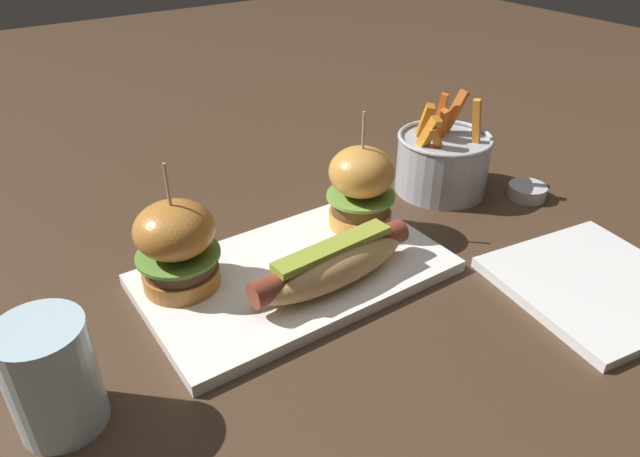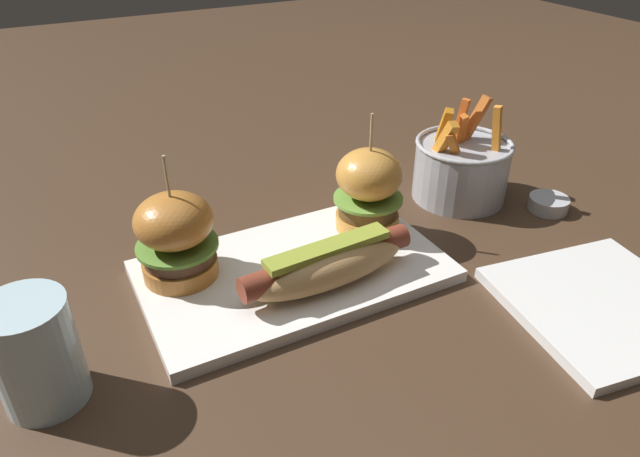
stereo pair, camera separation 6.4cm
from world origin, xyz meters
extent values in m
plane|color=#422D1E|center=(0.00, 0.00, 0.00)|extent=(3.00, 3.00, 0.00)
cube|color=white|center=(0.00, 0.00, 0.01)|extent=(0.33, 0.20, 0.01)
ellipsoid|color=tan|center=(0.02, -0.04, 0.04)|extent=(0.19, 0.07, 0.04)
cylinder|color=brown|center=(0.02, -0.04, 0.04)|extent=(0.20, 0.04, 0.03)
cube|color=olive|center=(0.02, -0.04, 0.06)|extent=(0.14, 0.03, 0.01)
cylinder|color=#BA732F|center=(-0.12, 0.04, 0.02)|extent=(0.08, 0.08, 0.02)
cylinder|color=#543524|center=(-0.12, 0.04, 0.04)|extent=(0.07, 0.07, 0.02)
cylinder|color=#609338|center=(-0.12, 0.04, 0.05)|extent=(0.09, 0.09, 0.00)
ellipsoid|color=#BA732F|center=(-0.12, 0.04, 0.08)|extent=(0.08, 0.08, 0.06)
cylinder|color=tan|center=(-0.12, 0.04, 0.13)|extent=(0.00, 0.00, 0.06)
cylinder|color=gold|center=(0.12, 0.03, 0.02)|extent=(0.08, 0.08, 0.02)
cylinder|color=#513819|center=(0.12, 0.03, 0.04)|extent=(0.07, 0.07, 0.02)
cylinder|color=#6B9E3D|center=(0.12, 0.03, 0.05)|extent=(0.08, 0.08, 0.00)
ellipsoid|color=gold|center=(0.12, 0.03, 0.09)|extent=(0.08, 0.08, 0.06)
cylinder|color=tan|center=(0.12, 0.03, 0.13)|extent=(0.00, 0.00, 0.06)
cylinder|color=#A8AAB2|center=(0.29, 0.06, 0.04)|extent=(0.13, 0.13, 0.08)
torus|color=#B7BABF|center=(0.29, 0.06, 0.08)|extent=(0.13, 0.13, 0.01)
cube|color=orange|center=(0.29, 0.08, 0.09)|extent=(0.02, 0.02, 0.09)
cube|color=orange|center=(0.26, 0.05, 0.08)|extent=(0.04, 0.02, 0.06)
cube|color=orange|center=(0.31, 0.03, 0.09)|extent=(0.02, 0.02, 0.09)
cube|color=orange|center=(0.27, 0.09, 0.09)|extent=(0.02, 0.05, 0.08)
cube|color=#D0631E|center=(0.29, 0.08, 0.08)|extent=(0.02, 0.03, 0.08)
cube|color=orange|center=(0.25, 0.07, 0.08)|extent=(0.02, 0.04, 0.08)
cube|color=orange|center=(0.31, 0.08, 0.09)|extent=(0.05, 0.03, 0.09)
cylinder|color=#B7BABF|center=(0.37, -0.02, 0.01)|extent=(0.05, 0.05, 0.02)
cylinder|color=#9E3323|center=(0.37, -0.02, 0.02)|extent=(0.04, 0.04, 0.00)
cube|color=white|center=(0.26, -0.20, 0.01)|extent=(0.21, 0.21, 0.01)
cylinder|color=silver|center=(-0.26, -0.06, 0.05)|extent=(0.07, 0.07, 0.10)
camera|label=1|loc=(-0.27, -0.45, 0.39)|focal=32.32mm
camera|label=2|loc=(-0.22, -0.48, 0.39)|focal=32.32mm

